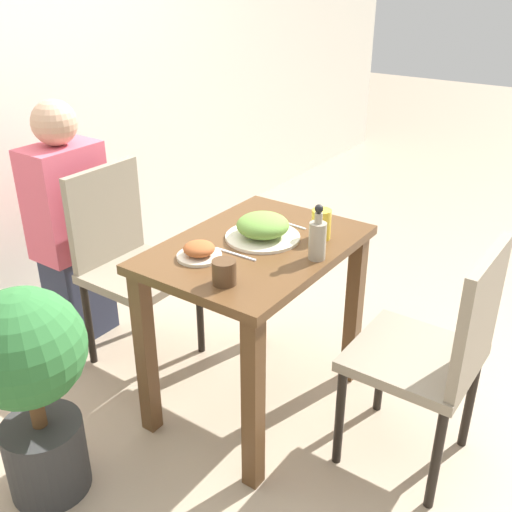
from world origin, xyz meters
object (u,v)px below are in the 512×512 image
at_px(chair_near, 438,348).
at_px(sauce_bottle, 318,238).
at_px(juice_glass, 321,224).
at_px(potted_plant_left, 31,379).
at_px(food_plate, 263,228).
at_px(drink_cup, 224,272).
at_px(side_plate, 199,251).
at_px(person_figure, 70,227).
at_px(chair_far, 127,255).

xyz_separation_m(chair_near, sauce_bottle, (-0.04, 0.46, 0.31)).
xyz_separation_m(juice_glass, potted_plant_left, (-0.99, 0.50, -0.32)).
distance_m(food_plate, drink_cup, 0.38).
xyz_separation_m(side_plate, potted_plant_left, (-0.59, 0.23, -0.29)).
distance_m(drink_cup, potted_plant_left, 0.72).
bearing_deg(food_plate, drink_cup, -164.91).
bearing_deg(juice_glass, side_plate, 145.56).
bearing_deg(juice_glass, person_figure, 101.86).
bearing_deg(chair_near, food_plate, -88.93).
distance_m(chair_far, person_figure, 0.34).
height_order(chair_near, sauce_bottle, sauce_bottle).
relative_size(chair_near, juice_glass, 7.76).
height_order(drink_cup, potted_plant_left, drink_cup).
xyz_separation_m(chair_far, side_plate, (-0.18, -0.59, 0.26)).
bearing_deg(drink_cup, food_plate, 15.09).
xyz_separation_m(juice_glass, sauce_bottle, (-0.16, -0.07, 0.02)).
distance_m(side_plate, sauce_bottle, 0.42).
bearing_deg(person_figure, juice_glass, -78.14).
height_order(chair_far, side_plate, chair_far).
bearing_deg(juice_glass, sauce_bottle, -155.02).
bearing_deg(person_figure, chair_far, -84.46).
xyz_separation_m(sauce_bottle, potted_plant_left, (-0.83, 0.58, -0.34)).
relative_size(chair_far, potted_plant_left, 1.13).
xyz_separation_m(chair_far, potted_plant_left, (-0.77, -0.35, -0.03)).
relative_size(chair_far, juice_glass, 7.76).
height_order(drink_cup, juice_glass, juice_glass).
distance_m(drink_cup, sauce_bottle, 0.37).
distance_m(chair_far, drink_cup, 0.87).
distance_m(juice_glass, potted_plant_left, 1.16).
height_order(side_plate, person_figure, person_figure).
relative_size(chair_near, person_figure, 0.77).
relative_size(drink_cup, person_figure, 0.07).
distance_m(chair_near, juice_glass, 0.62).
bearing_deg(side_plate, juice_glass, -34.44).
bearing_deg(food_plate, chair_far, 97.48).
distance_m(drink_cup, person_figure, 1.15).
xyz_separation_m(chair_far, person_figure, (-0.03, 0.33, 0.07)).
distance_m(side_plate, potted_plant_left, 0.70).
relative_size(side_plate, juice_glass, 1.40).
xyz_separation_m(chair_far, drink_cup, (-0.28, -0.78, 0.27)).
height_order(chair_near, juice_glass, chair_near).
xyz_separation_m(food_plate, juice_glass, (0.13, -0.18, 0.01)).
height_order(chair_near, potted_plant_left, chair_near).
bearing_deg(potted_plant_left, juice_glass, -26.89).
distance_m(food_plate, potted_plant_left, 0.97).
bearing_deg(drink_cup, person_figure, 77.52).
bearing_deg(drink_cup, juice_glass, -9.35).
xyz_separation_m(chair_far, sauce_bottle, (0.06, -0.93, 0.31)).
height_order(food_plate, drink_cup, food_plate).
height_order(chair_near, drink_cup, chair_near).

